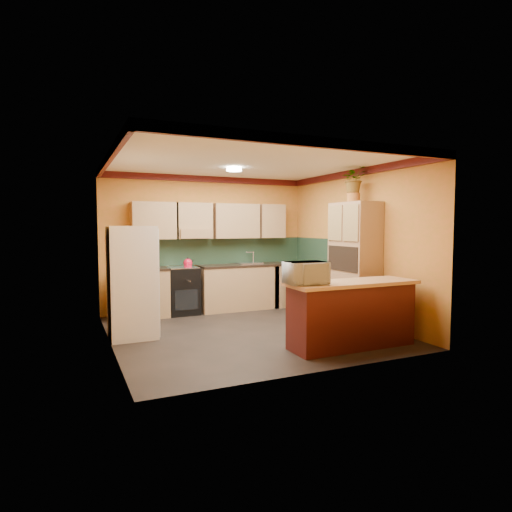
{
  "coord_description": "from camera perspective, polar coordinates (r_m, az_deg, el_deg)",
  "views": [
    {
      "loc": [
        -2.68,
        -6.24,
        1.7
      ],
      "look_at": [
        0.34,
        0.45,
        1.18
      ],
      "focal_mm": 30.0,
      "sensor_mm": 36.0,
      "label": 1
    }
  ],
  "objects": [
    {
      "name": "base_cabinets_right",
      "position": [
        8.57,
        7.55,
        -4.47
      ],
      "size": [
        0.6,
        0.8,
        0.88
      ],
      "primitive_type": "cube",
      "color": "#A18B55",
      "rests_on": "ground"
    },
    {
      "name": "kettle",
      "position": [
        8.31,
        -9.08,
        -0.86
      ],
      "size": [
        0.18,
        0.18,
        0.18
      ],
      "primitive_type": null,
      "rotation": [
        0.0,
        0.0,
        0.03
      ],
      "color": "red",
      "rests_on": "stove"
    },
    {
      "name": "bar_top",
      "position": [
        6.12,
        12.69,
        -3.53
      ],
      "size": [
        1.9,
        0.65,
        0.05
      ],
      "primitive_type": "cube",
      "color": "tan",
      "rests_on": "breakfast_bar"
    },
    {
      "name": "countertop_back",
      "position": [
        8.52,
        -5.75,
        -1.39
      ],
      "size": [
        3.65,
        0.62,
        0.04
      ],
      "primitive_type": "cube",
      "color": "black",
      "rests_on": "base_cabinets_back"
    },
    {
      "name": "countertop_right",
      "position": [
        8.51,
        7.57,
        -1.4
      ],
      "size": [
        0.62,
        0.8,
        0.04
      ],
      "primitive_type": "cube",
      "color": "black",
      "rests_on": "base_cabinets_right"
    },
    {
      "name": "room_shell",
      "position": [
        7.07,
        -1.81,
        7.18
      ],
      "size": [
        4.24,
        4.24,
        2.72
      ],
      "color": "black",
      "rests_on": "ground"
    },
    {
      "name": "fridge",
      "position": [
        6.75,
        -16.22,
        -3.36
      ],
      "size": [
        0.68,
        0.66,
        1.7
      ],
      "primitive_type": "cube",
      "color": "silver",
      "rests_on": "ground"
    },
    {
      "name": "base_cabinets_back",
      "position": [
        8.57,
        -5.72,
        -4.45
      ],
      "size": [
        3.65,
        0.6,
        0.88
      ],
      "primitive_type": "cube",
      "color": "#A18B55",
      "rests_on": "ground"
    },
    {
      "name": "pantry",
      "position": [
        7.5,
        12.96,
        -1.04
      ],
      "size": [
        0.48,
        0.9,
        2.1
      ],
      "primitive_type": "cube",
      "color": "#A18B55",
      "rests_on": "ground"
    },
    {
      "name": "microwave",
      "position": [
        5.68,
        6.66,
        -2.26
      ],
      "size": [
        0.56,
        0.39,
        0.3
      ],
      "primitive_type": "imported",
      "rotation": [
        0.0,
        0.0,
        -0.06
      ],
      "color": "silver",
      "rests_on": "bar_top"
    },
    {
      "name": "sink",
      "position": [
        8.79,
        -0.95,
        -0.97
      ],
      "size": [
        0.48,
        0.4,
        0.03
      ],
      "primitive_type": "cube",
      "color": "silver",
      "rests_on": "countertop_back"
    },
    {
      "name": "fern_pot",
      "position": [
        7.53,
        12.87,
        7.58
      ],
      "size": [
        0.22,
        0.22,
        0.16
      ],
      "primitive_type": "cylinder",
      "color": "#A76128",
      "rests_on": "pantry"
    },
    {
      "name": "fern",
      "position": [
        7.56,
        12.9,
        9.99
      ],
      "size": [
        0.46,
        0.41,
        0.48
      ],
      "primitive_type": "imported",
      "rotation": [
        0.0,
        0.0,
        0.1
      ],
      "color": "#A18B55",
      "rests_on": "fern_pot"
    },
    {
      "name": "breakfast_bar",
      "position": [
        6.2,
        12.62,
        -7.8
      ],
      "size": [
        1.8,
        0.55,
        0.88
      ],
      "primitive_type": "cube",
      "color": "#481710",
      "rests_on": "ground"
    },
    {
      "name": "stove",
      "position": [
        8.39,
        -9.78,
        -4.56
      ],
      "size": [
        0.58,
        0.58,
        0.91
      ],
      "primitive_type": "cube",
      "color": "black",
      "rests_on": "ground"
    }
  ]
}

